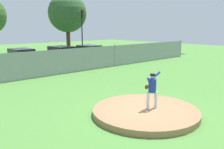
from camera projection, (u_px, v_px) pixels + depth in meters
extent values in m
plane|color=#4C8438|center=(69.00, 88.00, 14.32)|extent=(80.00, 80.00, 0.00)
cube|color=#2B2B2D|center=(16.00, 69.00, 20.49)|extent=(44.00, 7.00, 0.01)
cylinder|color=#99704C|center=(145.00, 112.00, 9.93)|extent=(4.44, 4.44, 0.25)
cylinder|color=silver|center=(148.00, 101.00, 9.83)|extent=(0.13, 0.13, 0.70)
cylinder|color=silver|center=(156.00, 100.00, 9.98)|extent=(0.13, 0.13, 0.70)
cylinder|color=navy|center=(152.00, 86.00, 9.78)|extent=(0.32, 0.32, 0.57)
cylinder|color=navy|center=(155.00, 76.00, 9.82)|extent=(0.48, 0.24, 0.37)
cylinder|color=navy|center=(150.00, 83.00, 9.63)|extent=(0.29, 0.18, 0.46)
ellipsoid|color=#4C2D14|center=(147.00, 87.00, 9.62)|extent=(0.20, 0.12, 0.18)
sphere|color=tan|center=(153.00, 76.00, 9.70)|extent=(0.20, 0.20, 0.20)
cylinder|color=black|center=(153.00, 75.00, 9.69)|extent=(0.21, 0.21, 0.09)
sphere|color=white|center=(147.00, 111.00, 9.52)|extent=(0.07, 0.07, 0.07)
cube|color=gray|center=(38.00, 64.00, 17.03)|extent=(37.45, 0.03, 1.95)
cylinder|color=slate|center=(115.00, 55.00, 21.95)|extent=(0.07, 0.07, 2.05)
cylinder|color=slate|center=(181.00, 48.00, 29.35)|extent=(0.07, 0.07, 2.05)
cube|color=#A81919|center=(62.00, 58.00, 22.83)|extent=(2.12, 4.57, 0.79)
cube|color=black|center=(62.00, 50.00, 22.69)|extent=(1.86, 2.55, 0.70)
cylinder|color=black|center=(55.00, 60.00, 23.87)|extent=(1.98, 0.74, 0.64)
cylinder|color=black|center=(71.00, 63.00, 21.95)|extent=(1.98, 0.74, 0.64)
cube|color=#B7BABF|center=(22.00, 61.00, 20.75)|extent=(1.77, 4.11, 0.79)
cube|color=black|center=(21.00, 52.00, 20.61)|extent=(1.62, 2.26, 0.66)
cylinder|color=black|center=(17.00, 63.00, 21.74)|extent=(1.81, 0.65, 0.64)
cylinder|color=black|center=(28.00, 67.00, 19.91)|extent=(1.81, 0.65, 0.64)
cube|color=#232328|center=(89.00, 55.00, 25.35)|extent=(2.14, 4.32, 0.68)
cube|color=black|center=(89.00, 49.00, 25.21)|extent=(1.86, 2.43, 0.71)
cylinder|color=black|center=(82.00, 57.00, 26.30)|extent=(1.95, 0.77, 0.64)
cylinder|color=black|center=(98.00, 59.00, 24.53)|extent=(1.95, 0.77, 0.64)
cone|color=orange|center=(108.00, 56.00, 27.79)|extent=(0.32, 0.32, 0.55)
cube|color=black|center=(108.00, 58.00, 27.84)|extent=(0.40, 0.40, 0.03)
cylinder|color=black|center=(82.00, 34.00, 29.18)|extent=(0.14, 0.14, 5.62)
cube|color=black|center=(82.00, 14.00, 28.58)|extent=(0.28, 0.24, 0.90)
sphere|color=red|center=(83.00, 12.00, 28.44)|extent=(0.18, 0.18, 0.18)
sphere|color=orange|center=(83.00, 14.00, 28.50)|extent=(0.18, 0.18, 0.18)
sphere|color=green|center=(83.00, 16.00, 28.55)|extent=(0.18, 0.18, 0.18)
cylinder|color=#4C331E|center=(68.00, 40.00, 34.07)|extent=(0.56, 0.56, 3.67)
sphere|color=#30572C|center=(67.00, 13.00, 33.34)|extent=(5.40, 5.40, 5.40)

